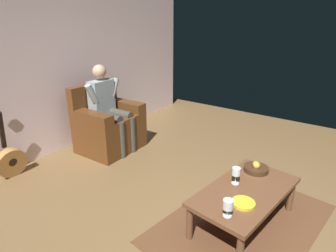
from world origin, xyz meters
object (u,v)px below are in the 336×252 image
coffee_table (245,194)px  guitar (10,160)px  decorative_dish (243,203)px  fruit_bowl (256,168)px  wine_glass_far (228,205)px  armchair (108,127)px  wine_glass_near (236,172)px  person_seated (109,106)px

coffee_table → guitar: bearing=-72.6°
coffee_table → decorative_dish: size_ratio=5.89×
fruit_bowl → decorative_dish: size_ratio=1.24×
wine_glass_far → fruit_bowl: bearing=-175.6°
armchair → wine_glass_far: armchair is taller
wine_glass_near → decorative_dish: 0.34m
fruit_bowl → coffee_table: bearing=6.6°
person_seated → wine_glass_near: person_seated is taller
wine_glass_far → decorative_dish: 0.24m
person_seated → wine_glass_near: (0.40, 2.13, -0.18)m
fruit_bowl → decorative_dish: 0.62m
wine_glass_near → decorative_dish: wine_glass_near is taller
guitar → decorative_dish: 2.83m
armchair → coffee_table: bearing=77.7°
armchair → person_seated: person_seated is taller
coffee_table → fruit_bowl: bearing=-173.4°
person_seated → fruit_bowl: bearing=87.1°
wine_glass_far → person_seated: bearing=-111.3°
wine_glass_near → fruit_bowl: size_ratio=0.68×
armchair → decorative_dish: (0.67, 2.37, 0.04)m
wine_glass_near → wine_glass_far: bearing=16.3°
person_seated → fruit_bowl: size_ratio=5.03×
guitar → decorative_dish: size_ratio=4.85×
coffee_table → wine_glass_near: (-0.04, -0.12, 0.17)m
wine_glass_far → decorative_dish: size_ratio=0.75×
armchair → decorative_dish: size_ratio=4.84×
armchair → guitar: 1.34m
person_seated → wine_glass_near: bearing=77.9°
person_seated → coffee_table: person_seated is taller
wine_glass_near → fruit_bowl: 0.37m
coffee_table → wine_glass_far: bearing=2.5°
fruit_bowl → person_seated: bearing=-91.4°
armchair → coffee_table: 2.34m
person_seated → wine_glass_far: size_ratio=8.34×
guitar → decorative_dish: (-0.62, 2.75, 0.17)m
person_seated → fruit_bowl: (0.05, 2.21, -0.26)m
armchair → wine_glass_near: size_ratio=5.76×
wine_glass_far → decorative_dish: (-0.22, 0.05, -0.09)m
armchair → guitar: size_ratio=1.00×
fruit_bowl → wine_glass_near: bearing=-12.7°
armchair → decorative_dish: bearing=72.8°
armchair → decorative_dish: 2.46m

